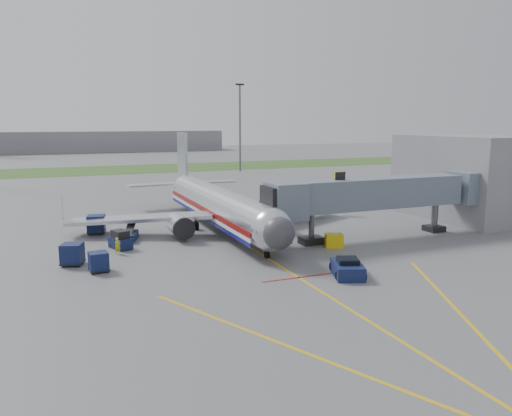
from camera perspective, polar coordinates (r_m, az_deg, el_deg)
name	(u,v)px	position (r m, az deg, el deg)	size (l,w,h in m)	color
ground	(277,264)	(41.69, 2.36, -6.40)	(400.00, 400.00, 0.00)	#565659
grass_strip	(124,169)	(127.97, -14.80, 4.28)	(300.00, 25.00, 0.01)	#2D4C1E
apron_markings	(321,291)	(35.43, 7.45, -9.44)	(21.52, 50.00, 0.01)	gold
airliner	(219,205)	(54.99, -4.28, 0.38)	(32.10, 35.67, 10.25)	silver
jet_bridge	(372,194)	(51.39, 13.15, 1.54)	(25.30, 4.00, 6.90)	slate
terminal	(465,177)	(66.21, 22.82, 3.30)	(10.00, 16.00, 10.00)	slate
light_mast_right	(240,126)	(118.93, -1.84, 9.40)	(2.00, 0.44, 20.40)	#595B60
distant_terminal	(68,142)	(206.58, -20.67, 7.08)	(120.00, 14.00, 8.00)	slate
pushback_tug	(347,269)	(38.95, 10.41, -6.82)	(3.16, 3.93, 1.42)	#0D153B
baggage_tug	(120,240)	(48.11, -15.24, -3.60)	(2.06, 2.76, 1.73)	#0D153B
baggage_cart_a	(72,254)	(43.83, -20.26, -4.97)	(2.14, 2.14, 1.80)	#0D153B
baggage_cart_b	(99,262)	(41.28, -17.55, -5.88)	(1.57, 1.57, 1.57)	#0D153B
baggage_cart_c	(96,224)	(55.30, -17.80, -1.77)	(2.12, 2.12, 1.93)	#0D153B
belt_loader	(130,236)	(51.27, -14.22, -3.09)	(2.16, 3.85, 1.82)	#0D153B
ground_power_cart	(334,241)	(47.44, 8.91, -3.71)	(1.90, 1.57, 1.30)	gold
ramp_worker	(118,246)	(46.16, -15.53, -4.20)	(0.54, 0.36, 1.49)	#B3C417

